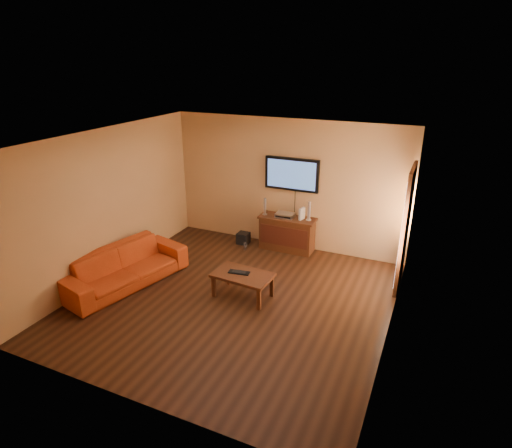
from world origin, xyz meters
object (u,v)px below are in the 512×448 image
Objects in this scene: speaker_left at (265,207)px; subwoofer at (243,238)px; coffee_table at (243,277)px; speaker_right at (309,212)px; keyboard at (239,272)px; bottle at (245,246)px; av_receiver at (285,215)px; game_console at (302,214)px; media_console at (287,233)px; sofa at (124,261)px; television at (292,174)px.

speaker_left is 0.90m from subwoofer.
coffee_table is 2.60× the size of speaker_right.
keyboard is (0.40, -2.05, -0.45)m from speaker_left.
av_receiver is at bearing 28.61° from bottle.
av_receiver reaches higher than subwoofer.
game_console reaches higher than av_receiver.
coffee_table is at bearing -102.53° from speaker_right.
coffee_table is 1.88m from bottle.
game_console reaches higher than keyboard.
speaker_left is 2.13m from keyboard.
keyboard is (-0.10, -2.07, 0.07)m from media_console.
sofa is 3.32m from av_receiver.
av_receiver is at bearing 88.90° from keyboard.
speaker_right is (0.94, 0.06, 0.02)m from speaker_left.
av_receiver is 0.37m from game_console.
av_receiver reaches higher than bottle.
speaker_right is 0.16m from game_console.
game_console is (0.32, 2.11, 0.47)m from coffee_table.
media_console is 3.14× the size of keyboard.
av_receiver is at bearing -165.61° from game_console.
media_console is at bearing 87.26° from keyboard.
av_receiver is (2.09, 2.56, 0.32)m from sofa.
game_console reaches higher than media_console.
subwoofer is (-0.95, 1.99, -0.25)m from coffee_table.
media_console is at bearing -26.20° from sofa.
bottle is (1.36, 2.16, -0.36)m from sofa.
coffee_table is at bearing -90.68° from media_console.
bottle is (-0.79, -0.57, -1.51)m from television.
av_receiver is 1.53× the size of game_console.
sofa is at bearing -166.99° from keyboard.
speaker_right reaches higher than speaker_left.
television is 0.85m from av_receiver.
subwoofer is at bearing 122.32° from bottle.
media_console is 0.92m from bottle.
media_console is 0.40m from av_receiver.
sofa is at bearing -115.32° from subwoofer.
speaker_left is 0.96× the size of keyboard.
television is at bearing 23.20° from speaker_left.
av_receiver is at bearing -108.66° from television.
speaker_left is 0.91× the size of speaker_right.
game_console reaches higher than subwoofer.
coffee_table is 2.24m from speaker_right.
speaker_right is at bearing 16.99° from game_console.
subwoofer is at bearing -161.94° from game_console.
keyboard is at bearing -79.03° from speaker_left.
television is at bearing 161.14° from speaker_right.
media_console is 1.04× the size of television.
speaker_left is 0.46m from av_receiver.
subwoofer is (-0.91, -0.11, -0.64)m from av_receiver.
media_console is at bearing 3.04° from speaker_left.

